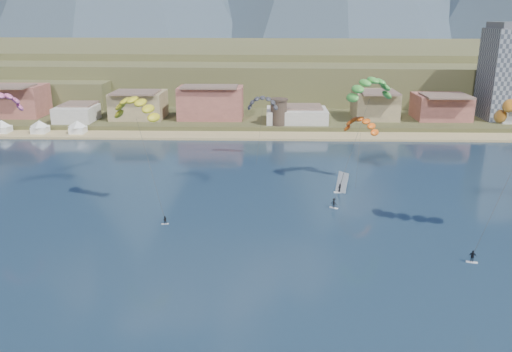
# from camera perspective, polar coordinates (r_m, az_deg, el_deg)

# --- Properties ---
(ground) EXTENTS (2400.00, 2400.00, 0.00)m
(ground) POSITION_cam_1_polar(r_m,az_deg,el_deg) (63.23, -0.86, -17.51)
(ground) COLOR black
(ground) RESTS_ON ground
(beach) EXTENTS (2200.00, 12.00, 0.90)m
(beach) POSITION_cam_1_polar(r_m,az_deg,el_deg) (161.92, 0.74, 4.46)
(beach) COLOR tan
(beach) RESTS_ON ground
(land) EXTENTS (2200.00, 900.00, 4.00)m
(land) POSITION_cam_1_polar(r_m,az_deg,el_deg) (612.97, 1.44, 13.86)
(land) COLOR brown
(land) RESTS_ON ground
(foothills) EXTENTS (940.00, 210.00, 18.00)m
(foothills) POSITION_cam_1_polar(r_m,az_deg,el_deg) (286.35, 5.74, 11.75)
(foothills) COLOR brown
(foothills) RESTS_ON ground
(town) EXTENTS (400.00, 24.00, 12.00)m
(town) POSITION_cam_1_polar(r_m,az_deg,el_deg) (181.17, -12.04, 7.96)
(town) COLOR beige
(town) RESTS_ON ground
(watchtower) EXTENTS (5.82, 5.82, 8.60)m
(watchtower) POSITION_cam_1_polar(r_m,az_deg,el_deg) (168.56, 2.51, 7.08)
(watchtower) COLOR #47382D
(watchtower) RESTS_ON ground
(beach_tents) EXTENTS (43.40, 6.40, 5.00)m
(beach_tents) POSITION_cam_1_polar(r_m,az_deg,el_deg) (179.33, -24.53, 5.29)
(beach_tents) COLOR white
(beach_tents) RESTS_ON ground
(kitesurfer_yellow) EXTENTS (11.99, 12.09, 23.23)m
(kitesurfer_yellow) POSITION_cam_1_polar(r_m,az_deg,el_deg) (98.63, -13.10, 7.62)
(kitesurfer_yellow) COLOR silver
(kitesurfer_yellow) RESTS_ON ground
(kitesurfer_green) EXTENTS (15.30, 20.27, 26.96)m
(kitesurfer_green) POSITION_cam_1_polar(r_m,az_deg,el_deg) (113.09, 12.44, 9.61)
(kitesurfer_green) COLOR silver
(kitesurfer_green) RESTS_ON ground
(distant_kite_dark) EXTENTS (8.43, 5.81, 17.96)m
(distant_kite_dark) POSITION_cam_1_polar(r_m,az_deg,el_deg) (134.59, 0.73, 8.29)
(distant_kite_dark) COLOR #262626
(distant_kite_dark) RESTS_ON ground
(distant_kite_orange) EXTENTS (8.72, 8.14, 16.29)m
(distant_kite_orange) POSITION_cam_1_polar(r_m,az_deg,el_deg) (118.98, 11.48, 5.81)
(distant_kite_orange) COLOR #262626
(distant_kite_orange) RESTS_ON ground
(windsurfer) EXTENTS (2.54, 2.77, 4.40)m
(windsurfer) POSITION_cam_1_polar(r_m,az_deg,el_deg) (111.43, 9.29, -1.11)
(windsurfer) COLOR silver
(windsurfer) RESTS_ON ground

